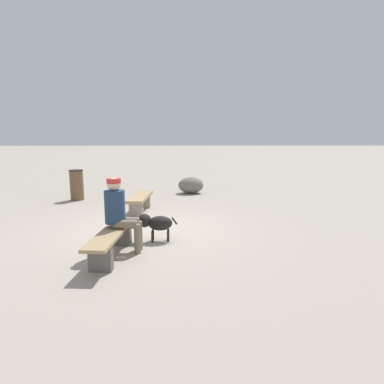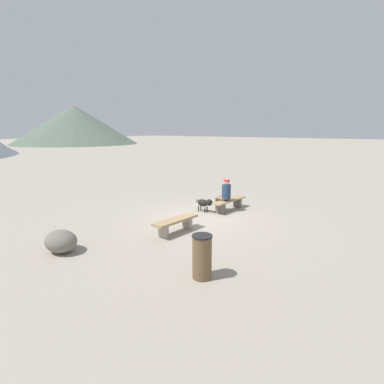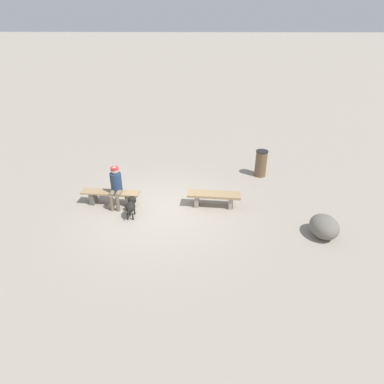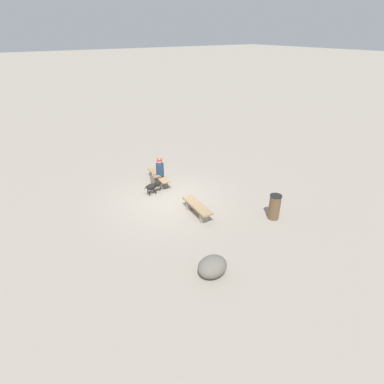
# 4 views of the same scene
# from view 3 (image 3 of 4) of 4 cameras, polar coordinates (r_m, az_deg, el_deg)

# --- Properties ---
(ground) EXTENTS (210.00, 210.00, 0.06)m
(ground) POSITION_cam_3_polar(r_m,az_deg,el_deg) (10.15, -5.67, -3.34)
(ground) COLOR #9E9384
(bench_left) EXTENTS (1.67, 0.56, 0.45)m
(bench_left) POSITION_cam_3_polar(r_m,az_deg,el_deg) (10.16, 3.81, -0.86)
(bench_left) COLOR gray
(bench_left) RESTS_ON ground
(bench_right) EXTENTS (1.85, 0.52, 0.44)m
(bench_right) POSITION_cam_3_polar(r_m,az_deg,el_deg) (10.59, -13.95, -0.61)
(bench_right) COLOR #605B56
(bench_right) RESTS_ON ground
(seated_person) EXTENTS (0.36, 0.62, 1.29)m
(seated_person) POSITION_cam_3_polar(r_m,az_deg,el_deg) (10.25, -13.13, 1.33)
(seated_person) COLOR navy
(seated_person) RESTS_ON ground
(dog) EXTENTS (0.28, 0.76, 0.53)m
(dog) POSITION_cam_3_polar(r_m,az_deg,el_deg) (9.83, -10.57, -2.23)
(dog) COLOR black
(dog) RESTS_ON ground
(trash_bin) EXTENTS (0.44, 0.44, 0.98)m
(trash_bin) POSITION_cam_3_polar(r_m,az_deg,el_deg) (12.31, 11.88, 4.89)
(trash_bin) COLOR brown
(trash_bin) RESTS_ON ground
(boulder) EXTENTS (0.80, 0.97, 0.59)m
(boulder) POSITION_cam_3_polar(r_m,az_deg,el_deg) (9.53, 21.98, -5.59)
(boulder) COLOR #6B665B
(boulder) RESTS_ON ground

